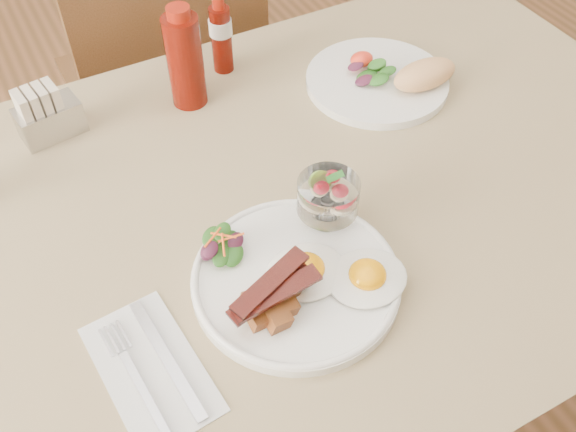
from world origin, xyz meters
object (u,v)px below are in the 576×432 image
object	(u,v)px
fruit_cup	(328,196)
second_plate	(388,78)
ketchup_bottle	(185,60)
sugar_caddy	(47,116)
chair_far	(168,82)
table	(303,230)
hot_sauce_bottle	(221,35)
main_plate	(296,280)

from	to	relation	value
fruit_cup	second_plate	size ratio (longest dim) A/B	0.34
fruit_cup	second_plate	world-z (taller)	fruit_cup
ketchup_bottle	sugar_caddy	size ratio (longest dim) A/B	1.67
chair_far	ketchup_bottle	bearing A→B (deg)	-100.23
table	hot_sauce_bottle	bearing A→B (deg)	86.20
table	fruit_cup	distance (m)	0.17
fruit_cup	sugar_caddy	bearing A→B (deg)	127.21
table	main_plate	bearing A→B (deg)	-123.02
main_plate	fruit_cup	size ratio (longest dim) A/B	3.20
chair_far	hot_sauce_bottle	xyz separation A→B (m)	(0.02, -0.32, 0.30)
fruit_cup	ketchup_bottle	xyz separation A→B (m)	(-0.06, 0.36, 0.02)
second_plate	ketchup_bottle	distance (m)	0.36
ketchup_bottle	sugar_caddy	xyz separation A→B (m)	(-0.24, 0.03, -0.05)
second_plate	hot_sauce_bottle	bearing A→B (deg)	141.64
hot_sauce_bottle	sugar_caddy	size ratio (longest dim) A/B	1.34
chair_far	fruit_cup	world-z (taller)	chair_far
hot_sauce_bottle	chair_far	bearing A→B (deg)	94.17
ketchup_bottle	main_plate	bearing A→B (deg)	-93.37
fruit_cup	second_plate	bearing A→B (deg)	41.63
ketchup_bottle	hot_sauce_bottle	world-z (taller)	ketchup_bottle
table	fruit_cup	bearing A→B (deg)	-95.05
main_plate	sugar_caddy	xyz separation A→B (m)	(-0.21, 0.46, 0.03)
sugar_caddy	main_plate	bearing A→B (deg)	-73.60
second_plate	hot_sauce_bottle	world-z (taller)	hot_sauce_bottle
main_plate	fruit_cup	distance (m)	0.12
fruit_cup	ketchup_bottle	bearing A→B (deg)	99.48
table	main_plate	size ratio (longest dim) A/B	4.75
table	ketchup_bottle	world-z (taller)	ketchup_bottle
second_plate	table	bearing A→B (deg)	-148.25
fruit_cup	chair_far	bearing A→B (deg)	89.48
fruit_cup	ketchup_bottle	size ratio (longest dim) A/B	0.49
table	hot_sauce_bottle	size ratio (longest dim) A/B	9.18
table	ketchup_bottle	distance (m)	0.34
hot_sauce_bottle	sugar_caddy	world-z (taller)	hot_sauce_bottle
chair_far	main_plate	xyz separation A→B (m)	(-0.09, -0.81, 0.24)
fruit_cup	ketchup_bottle	world-z (taller)	ketchup_bottle
ketchup_bottle	table	bearing A→B (deg)	-76.83
chair_far	sugar_caddy	world-z (taller)	chair_far
fruit_cup	hot_sauce_bottle	size ratio (longest dim) A/B	0.60
fruit_cup	sugar_caddy	world-z (taller)	fruit_cup
chair_far	table	bearing A→B (deg)	-90.00
second_plate	ketchup_bottle	size ratio (longest dim) A/B	1.41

